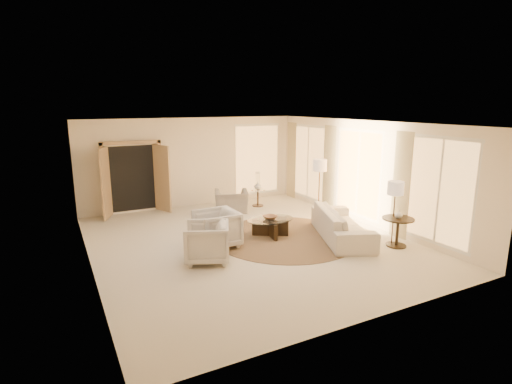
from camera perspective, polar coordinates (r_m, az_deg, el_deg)
name	(u,v)px	position (r m, az deg, el deg)	size (l,w,h in m)	color
room	(249,185)	(9.24, -1.06, 1.07)	(7.04, 8.04, 2.83)	beige
windows_right	(360,174)	(11.26, 14.64, 2.51)	(0.10, 6.40, 2.40)	#FDBB65
window_back_corner	(257,159)	(13.75, 0.19, 4.68)	(1.70, 0.10, 2.40)	#FDBB65
curtains_right	(337,171)	(11.91, 11.56, 2.95)	(0.06, 5.20, 2.60)	tan
french_doors	(133,179)	(12.31, -17.11, 1.85)	(1.95, 0.66, 2.16)	tan
area_rug	(285,237)	(9.95, 4.20, -6.42)	(3.53, 3.53, 0.01)	#3C291A
sofa	(342,224)	(9.97, 12.17, -4.49)	(2.48, 0.97, 0.72)	beige
armchair_left	(216,227)	(9.22, -5.67, -4.98)	(0.91, 0.85, 0.94)	beige
armchair_right	(207,240)	(8.40, -7.04, -6.88)	(0.88, 0.83, 0.91)	beige
accent_chair	(231,198)	(12.13, -3.55, -0.81)	(1.00, 0.65, 0.87)	gray
coffee_table	(270,225)	(9.94, 2.05, -4.77)	(1.58, 1.58, 0.44)	black
end_table	(398,227)	(9.74, 19.58, -4.73)	(0.72, 0.72, 0.68)	black
side_table	(258,196)	(12.79, 0.27, -0.56)	(0.47, 0.47, 0.55)	#31231D
floor_lamp_near	(320,168)	(11.74, 9.10, 3.43)	(0.40, 0.40, 1.65)	#31231D
floor_lamp_far	(395,191)	(9.64, 19.29, 0.13)	(0.36, 0.36, 1.50)	#31231D
bowl	(270,217)	(9.88, 2.06, -3.64)	(0.34, 0.34, 0.08)	brown
end_vase	(399,214)	(9.66, 19.71, -3.03)	(0.18, 0.18, 0.19)	silver
side_vase	(258,185)	(12.72, 0.27, 0.94)	(0.25, 0.25, 0.26)	silver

